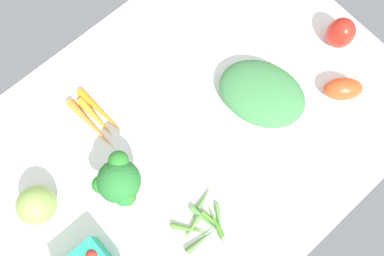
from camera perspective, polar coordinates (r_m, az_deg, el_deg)
name	(u,v)px	position (r cm, az deg, el deg)	size (l,w,h in cm)	color
tablecloth	(192,132)	(99.84, 0.00, -0.51)	(104.00, 76.00, 2.00)	white
leafy_greens_clump	(262,93)	(99.92, 9.62, 4.73)	(21.20, 16.08, 6.56)	#3D7F44
roma_tomato	(343,89)	(105.86, 20.06, 5.07)	(9.41, 5.55, 5.55)	#D9481E
okra_pile	(205,225)	(94.16, 1.77, -13.23)	(14.47, 13.15, 1.69)	#4A832D
heirloom_tomato_green	(37,205)	(96.91, -20.62, -9.91)	(8.73, 8.73, 8.73)	#8AAE51
broccoli_head	(119,181)	(89.07, -10.07, -7.25)	(10.04, 10.59, 13.12)	#A2BC74
carrot_bunch	(96,119)	(101.32, -13.05, 1.27)	(6.94, 17.02, 2.11)	orange
bell_pepper_red	(341,33)	(110.64, 19.79, 12.21)	(6.92, 6.92, 8.68)	red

